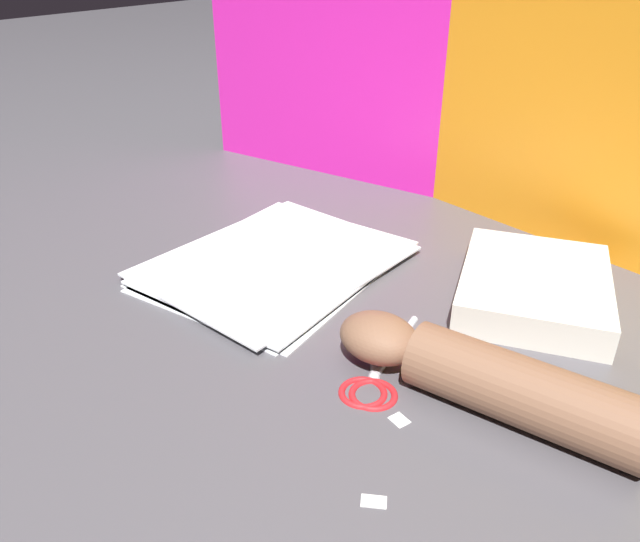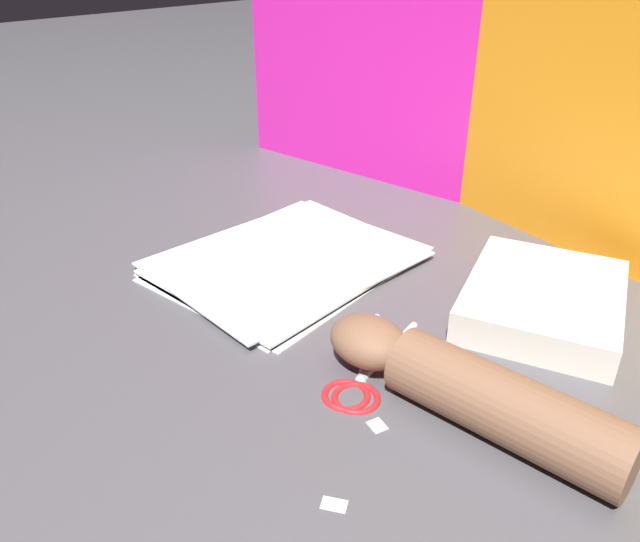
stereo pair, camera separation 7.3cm
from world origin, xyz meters
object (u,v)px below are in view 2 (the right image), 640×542
at_px(book_closed, 543,300).
at_px(hand_forearm, 470,390).
at_px(scissors, 362,375).
at_px(paper_stack, 288,261).

relative_size(book_closed, hand_forearm, 0.83).
relative_size(scissors, hand_forearm, 0.57).
bearing_deg(paper_stack, scissors, -26.13).
bearing_deg(hand_forearm, book_closed, 99.20).
relative_size(paper_stack, book_closed, 1.34).
xyz_separation_m(paper_stack, scissors, (0.24, -0.12, -0.00)).
height_order(paper_stack, book_closed, book_closed).
bearing_deg(book_closed, paper_stack, -158.01).
distance_m(paper_stack, hand_forearm, 0.36).
bearing_deg(hand_forearm, paper_stack, 165.31).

